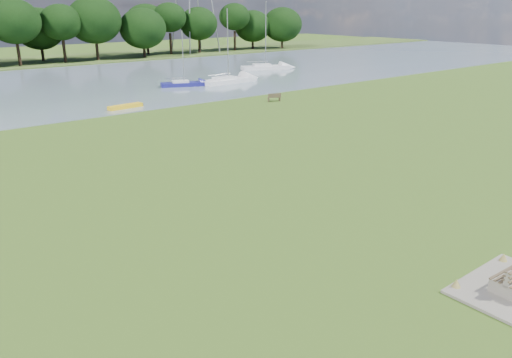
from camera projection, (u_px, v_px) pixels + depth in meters
ground at (259, 183)px, 27.33m from camera, size 220.00×220.00×0.00m
river at (34, 89)px, 58.35m from camera, size 220.00×40.00×0.10m
riverbank_bench at (274, 97)px, 50.54m from camera, size 1.42×0.92×0.84m
kayak at (125, 106)px, 47.06m from camera, size 3.49×1.21×0.34m
sailboat_0 at (184, 83)px, 59.82m from camera, size 5.72×3.51×6.43m
sailboat_1 at (265, 66)px, 75.47m from camera, size 7.49×4.64×9.78m
sailboat_4 at (228, 79)px, 62.40m from camera, size 8.00×2.92×8.87m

